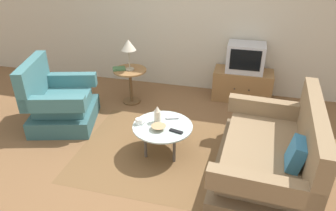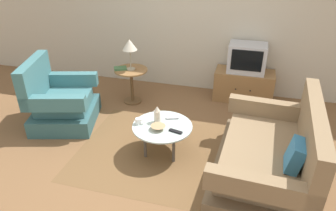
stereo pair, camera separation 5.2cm
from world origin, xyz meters
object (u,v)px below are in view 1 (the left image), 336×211
object	(u,v)px
armchair	(59,104)
tv_remote_silver	(172,118)
vase	(157,115)
tv_remote_dark	(176,131)
table_lamp	(128,46)
television	(246,57)
coffee_table	(162,128)
side_table	(130,79)
tv_stand	(242,85)
mug	(139,121)
bowl	(159,128)
book	(119,69)
couch	(270,158)

from	to	relation	value
armchair	tv_remote_silver	size ratio (longest dim) A/B	6.65
vase	tv_remote_dark	distance (m)	0.33
table_lamp	armchair	bearing A→B (deg)	-131.43
table_lamp	television	bearing A→B (deg)	18.64
vase	television	bearing A→B (deg)	60.68
coffee_table	side_table	bearing A→B (deg)	125.67
side_table	tv_stand	distance (m)	1.85
television	mug	distance (m)	2.19
tv_stand	television	size ratio (longest dim) A/B	1.62
side_table	bowl	world-z (taller)	side_table
tv_remote_dark	book	size ratio (longest dim) A/B	0.70
table_lamp	tv_stand	bearing A→B (deg)	18.18
table_lamp	mug	world-z (taller)	table_lamp
television	vase	size ratio (longest dim) A/B	2.62
television	mug	size ratio (longest dim) A/B	4.94
mug	vase	bearing A→B (deg)	26.70
table_lamp	mug	xyz separation A→B (m)	(0.57, -1.24, -0.52)
television	tv_remote_silver	size ratio (longest dim) A/B	3.50
side_table	tv_stand	bearing A→B (deg)	17.96
couch	tv_stand	distance (m)	2.00
armchair	tv_remote_silver	distance (m)	1.72
table_lamp	bowl	bearing A→B (deg)	-57.03
couch	table_lamp	distance (m)	2.63
side_table	bowl	size ratio (longest dim) A/B	3.23
side_table	tv_remote_silver	distance (m)	1.39
tv_remote_silver	book	size ratio (longest dim) A/B	0.68
couch	tv_remote_silver	bearing A→B (deg)	75.30
table_lamp	book	bearing A→B (deg)	-171.35
armchair	coffee_table	size ratio (longest dim) A/B	1.51
tv_remote_silver	tv_stand	bearing A→B (deg)	42.91
armchair	tv_remote_dark	xyz separation A→B (m)	(1.83, -0.42, 0.10)
book	tv_remote_dark	bearing A→B (deg)	-73.60
coffee_table	mug	xyz separation A→B (m)	(-0.29, -0.03, 0.07)
tv_remote_silver	side_table	bearing A→B (deg)	112.93
bowl	tv_remote_dark	world-z (taller)	bowl
tv_stand	mug	size ratio (longest dim) A/B	8.00
book	coffee_table	bearing A→B (deg)	-76.30
tv_stand	side_table	bearing A→B (deg)	-162.04
tv_stand	tv_remote_dark	world-z (taller)	tv_stand
book	television	bearing A→B (deg)	-9.78
side_table	tv_remote_silver	size ratio (longest dim) A/B	3.44
coffee_table	tv_stand	xyz separation A→B (m)	(0.89, 1.78, -0.11)
bowl	vase	bearing A→B (deg)	110.43
bowl	tv_remote_dark	size ratio (longest dim) A/B	1.04
tv_remote_dark	bowl	bearing A→B (deg)	-167.54
table_lamp	tv_remote_silver	xyz separation A→B (m)	(0.94, -1.01, -0.55)
bowl	table_lamp	bearing A→B (deg)	122.97
couch	vase	xyz separation A→B (m)	(-1.35, 0.26, 0.21)
side_table	couch	bearing A→B (deg)	-33.19
side_table	coffee_table	bearing A→B (deg)	-54.33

